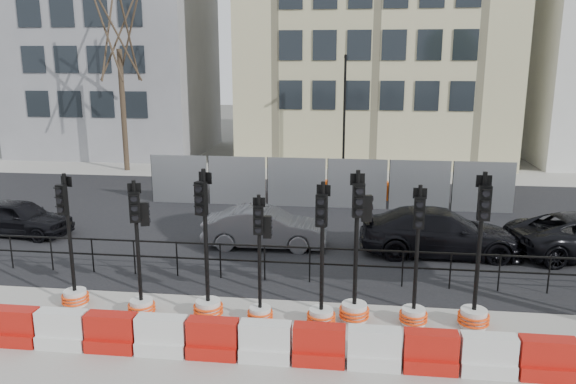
# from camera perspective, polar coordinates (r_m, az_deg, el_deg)

# --- Properties ---
(ground) EXTENTS (120.00, 120.00, 0.00)m
(ground) POSITION_cam_1_polar(r_m,az_deg,el_deg) (13.95, 1.78, -11.10)
(ground) COLOR #51514C
(ground) RESTS_ON ground
(sidewalk_near) EXTENTS (40.00, 6.00, 0.02)m
(sidewalk_near) POSITION_cam_1_polar(r_m,az_deg,el_deg) (11.29, 0.30, -17.32)
(sidewalk_near) COLOR gray
(sidewalk_near) RESTS_ON ground
(road) EXTENTS (40.00, 14.00, 0.03)m
(road) POSITION_cam_1_polar(r_m,az_deg,el_deg) (20.50, 3.58, -3.00)
(road) COLOR black
(road) RESTS_ON ground
(sidewalk_far) EXTENTS (40.00, 4.00, 0.02)m
(sidewalk_far) POSITION_cam_1_polar(r_m,az_deg,el_deg) (29.24, 4.67, 1.91)
(sidewalk_far) COLOR gray
(sidewalk_far) RESTS_ON ground
(building_grey) EXTENTS (11.00, 9.06, 14.00)m
(building_grey) POSITION_cam_1_polar(r_m,az_deg,el_deg) (37.82, -17.14, 14.61)
(building_grey) COLOR gray
(building_grey) RESTS_ON ground
(building_cream) EXTENTS (15.00, 10.06, 18.00)m
(building_cream) POSITION_cam_1_polar(r_m,az_deg,el_deg) (34.80, 8.88, 18.49)
(building_cream) COLOR beige
(building_cream) RESTS_ON ground
(kerb_railing) EXTENTS (18.00, 0.04, 1.00)m
(kerb_railing) POSITION_cam_1_polar(r_m,az_deg,el_deg) (14.79, 2.23, -6.77)
(kerb_railing) COLOR black
(kerb_railing) RESTS_ON ground
(heras_fencing) EXTENTS (14.33, 1.72, 2.00)m
(heras_fencing) POSITION_cam_1_polar(r_m,az_deg,el_deg) (22.98, 2.81, 0.60)
(heras_fencing) COLOR gray
(heras_fencing) RESTS_ON ground
(lamp_post_far) EXTENTS (0.12, 0.56, 6.00)m
(lamp_post_far) POSITION_cam_1_polar(r_m,az_deg,el_deg) (27.75, 5.74, 7.98)
(lamp_post_far) COLOR black
(lamp_post_far) RESTS_ON ground
(tree_bare_far) EXTENTS (2.00, 2.00, 9.00)m
(tree_bare_far) POSITION_cam_1_polar(r_m,az_deg,el_deg) (30.67, -16.83, 14.42)
(tree_bare_far) COLOR #473828
(tree_bare_far) RESTS_ON ground
(barrier_row) EXTENTS (16.75, 0.50, 0.80)m
(barrier_row) POSITION_cam_1_polar(r_m,az_deg,el_deg) (11.29, 0.43, -15.25)
(barrier_row) COLOR red
(barrier_row) RESTS_ON ground
(traffic_signal_a) EXTENTS (0.64, 0.64, 3.24)m
(traffic_signal_a) POSITION_cam_1_polar(r_m,az_deg,el_deg) (14.41, -20.99, -8.31)
(traffic_signal_a) COLOR silver
(traffic_signal_a) RESTS_ON ground
(traffic_signal_b) EXTENTS (0.63, 0.63, 3.20)m
(traffic_signal_b) POSITION_cam_1_polar(r_m,az_deg,el_deg) (13.38, -14.74, -9.09)
(traffic_signal_b) COLOR silver
(traffic_signal_b) RESTS_ON ground
(traffic_signal_c) EXTENTS (0.68, 0.68, 3.47)m
(traffic_signal_c) POSITION_cam_1_polar(r_m,az_deg,el_deg) (13.00, -8.21, -9.68)
(traffic_signal_c) COLOR silver
(traffic_signal_c) RESTS_ON ground
(traffic_signal_d) EXTENTS (0.58, 0.58, 2.95)m
(traffic_signal_d) POSITION_cam_1_polar(r_m,az_deg,el_deg) (12.68, -2.83, -10.21)
(traffic_signal_d) COLOR silver
(traffic_signal_d) RESTS_ON ground
(traffic_signal_e) EXTENTS (0.65, 0.65, 3.28)m
(traffic_signal_e) POSITION_cam_1_polar(r_m,az_deg,el_deg) (12.53, 3.40, -10.65)
(traffic_signal_e) COLOR silver
(traffic_signal_e) RESTS_ON ground
(traffic_signal_f) EXTENTS (0.68, 0.68, 3.47)m
(traffic_signal_f) POSITION_cam_1_polar(r_m,az_deg,el_deg) (12.76, 6.87, -9.55)
(traffic_signal_f) COLOR silver
(traffic_signal_f) RESTS_ON ground
(traffic_signal_g) EXTENTS (0.63, 0.63, 3.19)m
(traffic_signal_g) POSITION_cam_1_polar(r_m,az_deg,el_deg) (12.88, 12.72, -10.38)
(traffic_signal_g) COLOR silver
(traffic_signal_g) RESTS_ON ground
(traffic_signal_h) EXTENTS (0.69, 0.69, 3.50)m
(traffic_signal_h) POSITION_cam_1_polar(r_m,az_deg,el_deg) (13.08, 18.49, -10.08)
(traffic_signal_h) COLOR silver
(traffic_signal_h) RESTS_ON ground
(car_a) EXTENTS (2.18, 3.90, 1.23)m
(car_a) POSITION_cam_1_polar(r_m,az_deg,el_deg) (20.83, -25.69, -2.36)
(car_a) COLOR black
(car_a) RESTS_ON ground
(car_b) EXTENTS (1.55, 3.92, 1.27)m
(car_b) POSITION_cam_1_polar(r_m,az_deg,el_deg) (17.60, -2.35, -3.65)
(car_b) COLOR #4B4B50
(car_b) RESTS_ON ground
(car_c) EXTENTS (2.06, 4.87, 1.40)m
(car_c) POSITION_cam_1_polar(r_m,az_deg,el_deg) (17.54, 15.19, -3.95)
(car_c) COLOR black
(car_c) RESTS_ON ground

